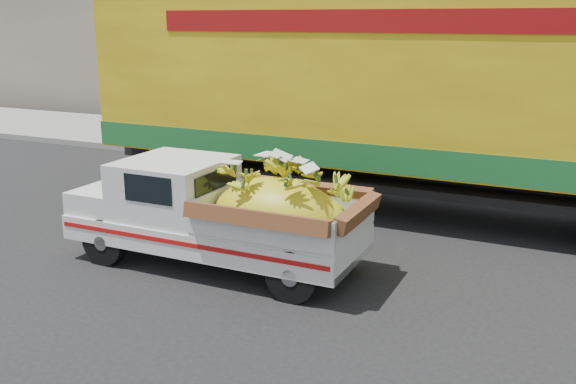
% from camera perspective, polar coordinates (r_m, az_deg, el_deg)
% --- Properties ---
extents(ground, '(100.00, 100.00, 0.00)m').
position_cam_1_polar(ground, '(9.19, -5.96, -6.54)').
color(ground, black).
rests_on(ground, ground).
extents(curb, '(60.00, 0.25, 0.15)m').
position_cam_1_polar(curb, '(14.53, 6.38, 1.89)').
color(curb, gray).
rests_on(curb, ground).
extents(sidewalk, '(60.00, 4.00, 0.14)m').
position_cam_1_polar(sidewalk, '(16.50, 8.70, 3.38)').
color(sidewalk, gray).
rests_on(sidewalk, ground).
extents(building_left, '(18.00, 6.00, 5.00)m').
position_cam_1_polar(building_left, '(24.79, -5.49, 13.03)').
color(building_left, gray).
rests_on(building_left, ground).
extents(pickup_truck, '(4.20, 1.57, 1.46)m').
position_cam_1_polar(pickup_truck, '(8.83, -4.76, -2.00)').
color(pickup_truck, black).
rests_on(pickup_truck, ground).
extents(semi_trailer, '(12.02, 2.75, 3.80)m').
position_cam_1_polar(semi_trailer, '(11.38, 11.24, 8.50)').
color(semi_trailer, black).
rests_on(semi_trailer, ground).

